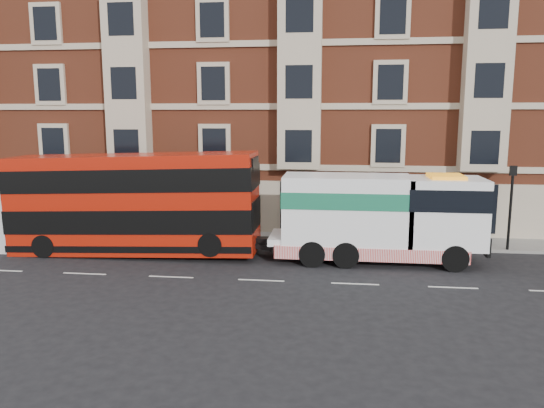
{
  "coord_description": "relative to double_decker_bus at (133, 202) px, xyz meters",
  "views": [
    {
      "loc": [
        3.1,
        -21.7,
        7.07
      ],
      "look_at": [
        -0.01,
        4.0,
        2.66
      ],
      "focal_mm": 35.0,
      "sensor_mm": 36.0,
      "label": 1
    }
  ],
  "objects": [
    {
      "name": "ground",
      "position": [
        7.02,
        -3.64,
        -2.69
      ],
      "size": [
        120.0,
        120.0,
        0.0
      ],
      "primitive_type": "plane",
      "color": "black",
      "rests_on": "ground"
    },
    {
      "name": "sidewalk",
      "position": [
        7.02,
        3.86,
        -2.61
      ],
      "size": [
        90.0,
        3.0,
        0.15
      ],
      "primitive_type": "cube",
      "color": "slate",
      "rests_on": "ground"
    },
    {
      "name": "victorian_terrace",
      "position": [
        7.52,
        11.36,
        7.38
      ],
      "size": [
        45.0,
        12.0,
        20.4
      ],
      "color": "brown",
      "rests_on": "ground"
    },
    {
      "name": "lamp_post_west",
      "position": [
        1.02,
        2.56,
        -0.01
      ],
      "size": [
        0.35,
        0.15,
        4.35
      ],
      "color": "black",
      "rests_on": "sidewalk"
    },
    {
      "name": "lamp_post_east",
      "position": [
        19.02,
        2.56,
        -0.01
      ],
      "size": [
        0.35,
        0.15,
        4.35
      ],
      "color": "black",
      "rests_on": "sidewalk"
    },
    {
      "name": "double_decker_bus",
      "position": [
        0.0,
        0.0,
        0.0
      ],
      "size": [
        12.53,
        2.88,
        5.07
      ],
      "color": "#AF1909",
      "rests_on": "ground"
    },
    {
      "name": "tow_truck",
      "position": [
        12.07,
        0.0,
        -0.47
      ],
      "size": [
        10.03,
        2.97,
        4.18
      ],
      "color": "white",
      "rests_on": "ground"
    },
    {
      "name": "box_van",
      "position": [
        -5.73,
        0.09,
        -1.34
      ],
      "size": [
        5.31,
        2.34,
        2.74
      ],
      "rotation": [
        0.0,
        0.0,
        -0.02
      ],
      "color": "silver",
      "rests_on": "ground"
    },
    {
      "name": "pedestrian",
      "position": [
        -2.77,
        3.24,
        -1.67
      ],
      "size": [
        0.71,
        0.55,
        1.74
      ],
      "primitive_type": "imported",
      "rotation": [
        0.0,
        0.0,
        -0.23
      ],
      "color": "#1B1C36",
      "rests_on": "sidewalk"
    }
  ]
}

